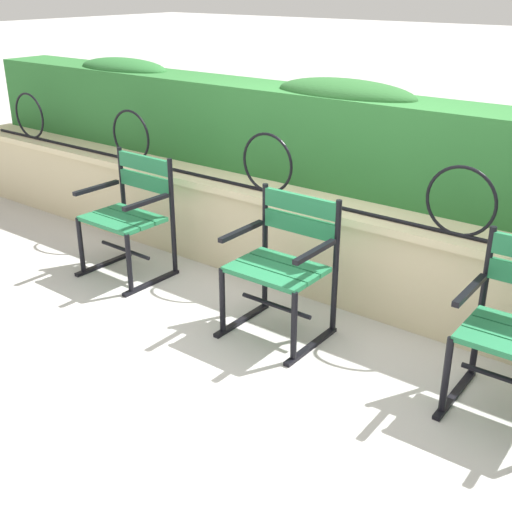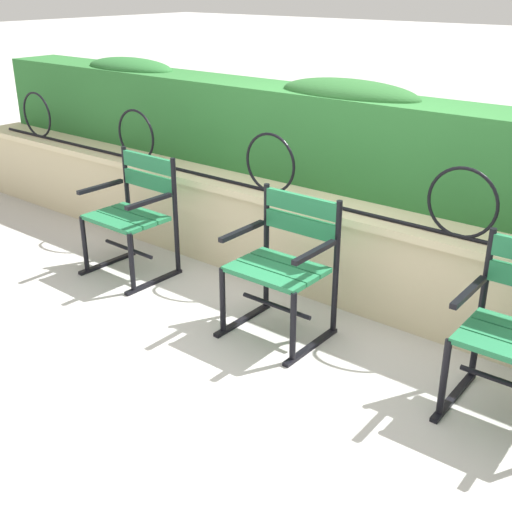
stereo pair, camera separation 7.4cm
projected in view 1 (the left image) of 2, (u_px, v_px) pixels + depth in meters
The scene contains 6 objects.
ground_plane at pixel (245, 346), 3.88m from camera, with size 60.00×60.00×0.00m, color #B7B5AF.
stone_wall at pixel (330, 248), 4.43m from camera, with size 7.98×0.41×0.65m.
iron_arch_fence at pixel (278, 171), 4.40m from camera, with size 7.43×0.02×0.42m.
hedge_row at pixel (362, 139), 4.48m from camera, with size 7.82×0.49×0.74m.
park_chair_left at pixel (130, 213), 4.69m from camera, with size 0.58×0.53×0.87m.
park_chair_centre at pixel (284, 262), 3.88m from camera, with size 0.57×0.52×0.86m.
Camera 1 is at (2.10, -2.62, 2.02)m, focal length 45.61 mm.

